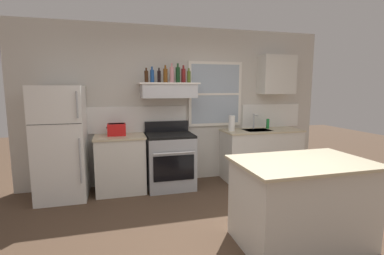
# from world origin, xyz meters

# --- Properties ---
(ground_plane) EXTENTS (16.00, 16.00, 0.00)m
(ground_plane) POSITION_xyz_m (0.00, 0.00, 0.00)
(ground_plane) COLOR #4C3828
(back_wall) EXTENTS (5.40, 0.11, 2.70)m
(back_wall) POSITION_xyz_m (0.03, 2.23, 1.35)
(back_wall) COLOR beige
(back_wall) RESTS_ON ground_plane
(refrigerator) EXTENTS (0.70, 0.72, 1.70)m
(refrigerator) POSITION_xyz_m (-1.90, 1.84, 0.85)
(refrigerator) COLOR white
(refrigerator) RESTS_ON ground_plane
(counter_left_of_stove) EXTENTS (0.79, 0.63, 0.91)m
(counter_left_of_stove) POSITION_xyz_m (-1.05, 1.90, 0.46)
(counter_left_of_stove) COLOR silver
(counter_left_of_stove) RESTS_ON ground_plane
(toaster) EXTENTS (0.30, 0.20, 0.19)m
(toaster) POSITION_xyz_m (-1.09, 1.94, 1.01)
(toaster) COLOR red
(toaster) RESTS_ON counter_left_of_stove
(stove_range) EXTENTS (0.76, 0.69, 1.09)m
(stove_range) POSITION_xyz_m (-0.25, 1.86, 0.46)
(stove_range) COLOR #9EA0A5
(stove_range) RESTS_ON ground_plane
(range_hood_shelf) EXTENTS (0.96, 0.52, 0.24)m
(range_hood_shelf) POSITION_xyz_m (-0.25, 1.96, 1.62)
(range_hood_shelf) COLOR silver
(bottle_brown_stout) EXTENTS (0.06, 0.06, 0.23)m
(bottle_brown_stout) POSITION_xyz_m (-0.60, 1.94, 1.84)
(bottle_brown_stout) COLOR #381E0F
(bottle_brown_stout) RESTS_ON range_hood_shelf
(bottle_blue_liqueur) EXTENTS (0.07, 0.07, 0.26)m
(bottle_blue_liqueur) POSITION_xyz_m (-0.51, 1.97, 1.85)
(bottle_blue_liqueur) COLOR #1E478C
(bottle_blue_liqueur) RESTS_ON range_hood_shelf
(bottle_balsamic_dark) EXTENTS (0.06, 0.06, 0.24)m
(bottle_balsamic_dark) POSITION_xyz_m (-0.40, 1.97, 1.84)
(bottle_balsamic_dark) COLOR black
(bottle_balsamic_dark) RESTS_ON range_hood_shelf
(bottle_amber_wine) EXTENTS (0.07, 0.07, 0.28)m
(bottle_amber_wine) POSITION_xyz_m (-0.30, 1.95, 1.86)
(bottle_amber_wine) COLOR brown
(bottle_amber_wine) RESTS_ON range_hood_shelf
(bottle_rose_pink) EXTENTS (0.07, 0.07, 0.31)m
(bottle_rose_pink) POSITION_xyz_m (-0.19, 1.94, 1.88)
(bottle_rose_pink) COLOR #C67F84
(bottle_rose_pink) RESTS_ON range_hood_shelf
(bottle_dark_green_wine) EXTENTS (0.07, 0.07, 0.31)m
(bottle_dark_green_wine) POSITION_xyz_m (-0.09, 1.96, 1.88)
(bottle_dark_green_wine) COLOR #143819
(bottle_dark_green_wine) RESTS_ON range_hood_shelf
(bottle_red_label_wine) EXTENTS (0.07, 0.07, 0.29)m
(bottle_red_label_wine) POSITION_xyz_m (0.01, 1.98, 1.87)
(bottle_red_label_wine) COLOR maroon
(bottle_red_label_wine) RESTS_ON range_hood_shelf
(bottle_olive_oil_square) EXTENTS (0.06, 0.06, 0.24)m
(bottle_olive_oil_square) POSITION_xyz_m (0.10, 1.97, 1.85)
(bottle_olive_oil_square) COLOR #4C601E
(bottle_olive_oil_square) RESTS_ON range_hood_shelf
(counter_right_with_sink) EXTENTS (1.43, 0.63, 0.91)m
(counter_right_with_sink) POSITION_xyz_m (1.45, 1.90, 0.46)
(counter_right_with_sink) COLOR silver
(counter_right_with_sink) RESTS_ON ground_plane
(sink_faucet) EXTENTS (0.03, 0.17, 0.28)m
(sink_faucet) POSITION_xyz_m (1.35, 2.00, 1.08)
(sink_faucet) COLOR silver
(sink_faucet) RESTS_ON counter_right_with_sink
(paper_towel_roll) EXTENTS (0.11, 0.11, 0.27)m
(paper_towel_roll) POSITION_xyz_m (0.86, 1.90, 1.04)
(paper_towel_roll) COLOR white
(paper_towel_roll) RESTS_ON counter_right_with_sink
(dish_soap_bottle) EXTENTS (0.06, 0.06, 0.18)m
(dish_soap_bottle) POSITION_xyz_m (1.63, 2.00, 1.00)
(dish_soap_bottle) COLOR #268C3F
(dish_soap_bottle) RESTS_ON counter_right_with_sink
(kitchen_island) EXTENTS (1.40, 0.90, 0.91)m
(kitchen_island) POSITION_xyz_m (0.78, -0.18, 0.46)
(kitchen_island) COLOR silver
(kitchen_island) RESTS_ON ground_plane
(upper_cabinet_right) EXTENTS (0.64, 0.32, 0.70)m
(upper_cabinet_right) POSITION_xyz_m (1.80, 2.04, 1.90)
(upper_cabinet_right) COLOR silver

